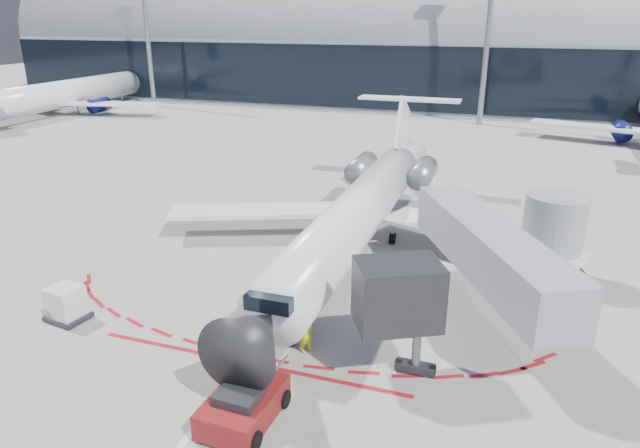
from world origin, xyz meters
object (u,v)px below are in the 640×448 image
(uld_container, at_px, (66,304))
(ramp_worker, at_px, (305,333))
(pushback_tug, at_px, (243,405))
(regional_jet, at_px, (362,208))

(uld_container, bearing_deg, ramp_worker, 14.08)
(pushback_tug, distance_m, ramp_worker, 4.91)
(regional_jet, bearing_deg, ramp_worker, -86.40)
(ramp_worker, bearing_deg, regional_jet, -129.07)
(ramp_worker, relative_size, uld_container, 0.91)
(regional_jet, xyz_separation_m, pushback_tug, (0.18, -16.74, -2.03))
(ramp_worker, xyz_separation_m, uld_container, (-11.68, -1.10, -0.08))
(regional_jet, height_order, pushback_tug, regional_jet)
(pushback_tug, relative_size, ramp_worker, 3.02)
(pushback_tug, xyz_separation_m, ramp_worker, (0.56, 4.87, 0.28))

